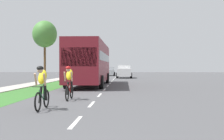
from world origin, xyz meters
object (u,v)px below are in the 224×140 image
object	(u,v)px
street_tree_near	(45,34)
sedan_silver	(109,71)
bus_maroon	(90,62)
cyclist_trailing	(69,82)
suv_white	(124,71)
cyclist_lead	(42,87)

from	to	relation	value
street_tree_near	sedan_silver	bearing A→B (deg)	73.02
bus_maroon	sedan_silver	world-z (taller)	bus_maroon
bus_maroon	street_tree_near	xyz separation A→B (m)	(-5.73, 6.46, 3.07)
cyclist_trailing	sedan_silver	size ratio (longest dim) A/B	0.40
bus_maroon	suv_white	xyz separation A→B (m)	(2.82, 15.79, -1.03)
bus_maroon	sedan_silver	xyz separation A→B (m)	(0.18, 25.82, -1.21)
cyclist_trailing	sedan_silver	bearing A→B (deg)	90.15
suv_white	cyclist_lead	bearing A→B (deg)	-95.74
cyclist_lead	street_tree_near	xyz separation A→B (m)	(-5.63, 19.72, 4.24)
bus_maroon	suv_white	bearing A→B (deg)	79.88
cyclist_trailing	bus_maroon	size ratio (longest dim) A/B	0.15
street_tree_near	cyclist_lead	bearing A→B (deg)	-74.08
cyclist_lead	street_tree_near	bearing A→B (deg)	105.92
street_tree_near	suv_white	bearing A→B (deg)	47.52
bus_maroon	cyclist_trailing	bearing A→B (deg)	-88.46
cyclist_trailing	street_tree_near	world-z (taller)	street_tree_near
bus_maroon	street_tree_near	bearing A→B (deg)	131.57
suv_white	street_tree_near	bearing A→B (deg)	-132.48
bus_maroon	street_tree_near	world-z (taller)	street_tree_near
bus_maroon	street_tree_near	size ratio (longest dim) A/B	1.78
cyclist_lead	sedan_silver	size ratio (longest dim) A/B	0.40
bus_maroon	suv_white	size ratio (longest dim) A/B	2.47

